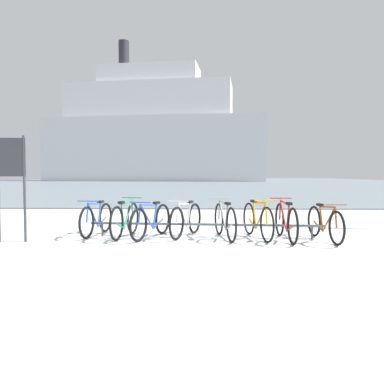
# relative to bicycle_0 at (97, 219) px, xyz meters

# --- Properties ---
(ground) EXTENTS (80.00, 132.00, 0.08)m
(ground) POSITION_rel_bicycle_0_xyz_m (0.93, 50.24, -0.39)
(ground) COLOR silver
(bike_rack) EXTENTS (4.87, 0.39, 0.31)m
(bike_rack) POSITION_rel_bicycle_0_xyz_m (2.34, -0.26, -0.08)
(bike_rack) COLOR #4C5156
(bike_rack) RESTS_ON ground
(bicycle_0) EXTENTS (0.46, 1.61, 0.79)m
(bicycle_0) POSITION_rel_bicycle_0_xyz_m (0.00, 0.00, 0.00)
(bicycle_0) COLOR black
(bicycle_0) RESTS_ON ground
(bicycle_1) EXTENTS (0.46, 1.65, 0.82)m
(bicycle_1) POSITION_rel_bicycle_0_xyz_m (0.67, -0.22, 0.02)
(bicycle_1) COLOR black
(bicycle_1) RESTS_ON ground
(bicycle_2) EXTENTS (0.71, 1.65, 0.79)m
(bicycle_2) POSITION_rel_bicycle_0_xyz_m (1.23, -0.30, 0.00)
(bicycle_2) COLOR black
(bicycle_2) RESTS_ON ground
(bicycle_3) EXTENTS (0.68, 1.55, 0.80)m
(bicycle_3) POSITION_rel_bicycle_0_xyz_m (1.95, -0.13, 0.00)
(bicycle_3) COLOR black
(bicycle_3) RESTS_ON ground
(bicycle_4) EXTENTS (0.50, 1.68, 0.82)m
(bicycle_4) POSITION_rel_bicycle_0_xyz_m (2.76, -0.33, 0.02)
(bicycle_4) COLOR black
(bicycle_4) RESTS_ON ground
(bicycle_5) EXTENTS (0.53, 1.74, 0.83)m
(bicycle_5) POSITION_rel_bicycle_0_xyz_m (3.44, -0.31, 0.02)
(bicycle_5) COLOR black
(bicycle_5) RESTS_ON ground
(bicycle_6) EXTENTS (0.46, 1.77, 0.83)m
(bicycle_6) POSITION_rel_bicycle_0_xyz_m (3.98, -0.51, 0.02)
(bicycle_6) COLOR black
(bicycle_6) RESTS_ON ground
(bicycle_7) EXTENTS (0.46, 1.71, 0.77)m
(bicycle_7) POSITION_rel_bicycle_0_xyz_m (4.74, -0.55, -0.01)
(bicycle_7) COLOR black
(bicycle_7) RESTS_ON ground
(info_sign) EXTENTS (0.55, 0.10, 2.09)m
(info_sign) POSITION_rel_bicycle_0_xyz_m (-1.43, -0.86, 1.07)
(info_sign) COLOR #33383D
(info_sign) RESTS_ON ground
(ferry_ship) EXTENTS (42.01, 15.86, 26.66)m
(ferry_ship) POSITION_rel_bicycle_0_xyz_m (-7.04, 65.20, 8.60)
(ferry_ship) COLOR silver
(ferry_ship) RESTS_ON ground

